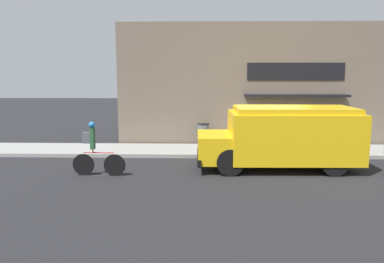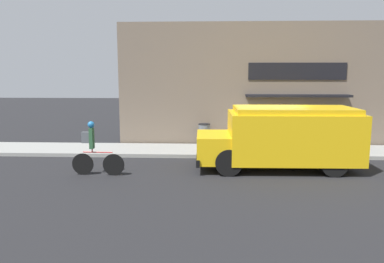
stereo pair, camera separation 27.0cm
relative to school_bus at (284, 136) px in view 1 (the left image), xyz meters
name	(u,v)px [view 1 (the left image)]	position (x,y,z in m)	size (l,w,h in m)	color
ground_plane	(268,159)	(-0.24, 1.50, -1.15)	(70.00, 70.00, 0.00)	#232326
sidewalk	(264,151)	(-0.24, 2.65, -1.07)	(28.00, 2.31, 0.15)	#999993
storefront	(262,86)	(-0.19, 3.98, 1.62)	(12.85, 0.88, 5.54)	#756656
school_bus	(284,136)	(0.00, 0.00, 0.00)	(5.54, 2.70, 2.17)	yellow
cyclist	(95,150)	(-6.33, -1.07, -0.30)	(1.75, 0.22, 1.78)	black
trash_bin	(203,135)	(-2.79, 3.42, -0.51)	(0.52, 0.52, 0.97)	slate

